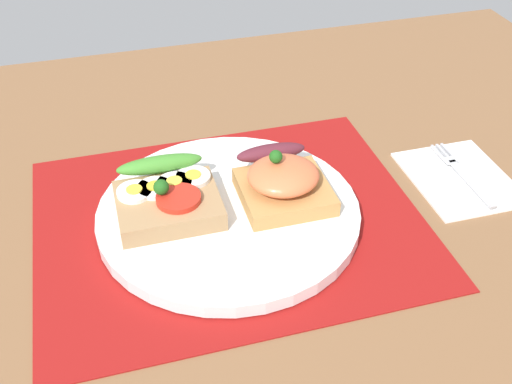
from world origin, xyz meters
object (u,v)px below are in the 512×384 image
(sandwich_salmon, at_px, (282,180))
(napkin, at_px, (460,178))
(fork, at_px, (461,172))
(plate, at_px, (229,213))
(sandwich_egg_tomato, at_px, (167,197))

(sandwich_salmon, bearing_deg, napkin, -1.63)
(fork, bearing_deg, plate, -179.30)
(napkin, xyz_separation_m, fork, (0.00, 0.00, 0.00))
(plate, relative_size, sandwich_salmon, 2.66)
(plate, xyz_separation_m, sandwich_salmon, (0.06, 0.00, 0.03))
(plate, relative_size, napkin, 2.07)
(sandwich_egg_tomato, bearing_deg, napkin, -3.01)
(sandwich_salmon, relative_size, napkin, 0.78)
(plate, distance_m, sandwich_salmon, 0.07)
(sandwich_salmon, distance_m, napkin, 0.22)
(sandwich_egg_tomato, bearing_deg, fork, -2.22)
(plate, distance_m, napkin, 0.28)
(napkin, distance_m, fork, 0.01)
(sandwich_salmon, bearing_deg, plate, -175.29)
(napkin, bearing_deg, sandwich_salmon, 178.37)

